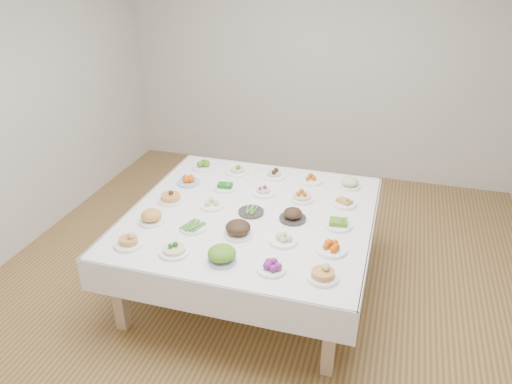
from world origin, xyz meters
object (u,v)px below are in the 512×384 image
(dish_12, at_px, (251,211))
(dish_0, at_px, (128,239))
(dish_24, at_px, (350,182))
(display_table, at_px, (251,220))

(dish_12, bearing_deg, dish_0, -135.18)
(dish_12, distance_m, dish_24, 1.05)
(display_table, relative_size, dish_0, 9.48)
(display_table, bearing_deg, dish_24, 44.78)
(display_table, bearing_deg, dish_12, -37.78)
(dish_0, bearing_deg, dish_12, 44.82)
(display_table, xyz_separation_m, dish_12, (0.00, -0.00, 0.09))
(dish_0, relative_size, dish_24, 1.11)
(dish_24, bearing_deg, dish_12, -135.15)
(display_table, height_order, dish_24, dish_24)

